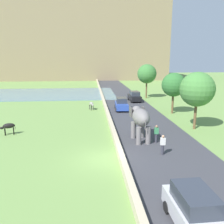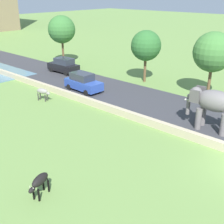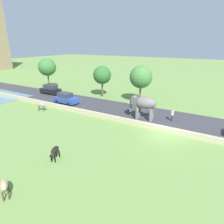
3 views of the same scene
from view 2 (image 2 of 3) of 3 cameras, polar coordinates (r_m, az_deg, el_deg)
The scene contains 10 objects.
road_surface at distance 32.52m, azimuth -7.27°, elevation 5.94°, with size 7.00×120.00×0.06m, color #38383D.
barrier_wall at distance 28.68m, azimuth -10.34°, elevation 3.99°, with size 0.40×110.00×0.57m, color tan.
elephant at distance 21.43m, azimuth 18.77°, elevation 1.66°, with size 1.64×3.53×2.99m.
car_blue at distance 29.05m, azimuth -5.61°, elevation 5.77°, with size 1.93×4.07×1.80m.
car_black at distance 36.01m, azimuth -9.36°, elevation 8.88°, with size 1.88×4.04×1.80m.
cow_grey at distance 27.03m, azimuth -13.28°, elevation 3.83°, with size 0.75×1.42×1.15m.
cow_black at distance 14.75m, azimuth -13.88°, elevation -12.96°, with size 1.42×0.75×1.15m.
tree_near at distance 31.53m, azimuth 6.60°, elevation 12.64°, with size 3.16×3.16×5.48m.
tree_mid at distance 39.91m, azimuth -9.73°, elevation 15.48°, with size 3.53×3.53×6.31m.
tree_far at distance 27.84m, azimuth 19.02°, elevation 10.92°, with size 3.55×3.55×5.98m.
Camera 2 is at (-15.32, -3.66, 9.25)m, focal length 47.18 mm.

